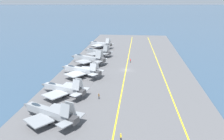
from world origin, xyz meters
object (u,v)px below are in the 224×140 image
(parked_jet_nearest, at_px, (49,112))
(parked_jet_sixth, at_px, (101,44))
(parked_jet_second, at_px, (63,88))
(parked_jet_third, at_px, (81,70))
(parked_jet_fifth, at_px, (98,51))
(crew_red_vest, at_px, (130,61))
(parked_jet_fourth, at_px, (88,58))
(crew_yellow_vest, at_px, (121,137))
(crew_brown_vest, at_px, (99,96))

(parked_jet_nearest, height_order, parked_jet_sixth, parked_jet_nearest)
(parked_jet_second, xyz_separation_m, parked_jet_third, (17.99, -1.01, 0.17))
(parked_jet_second, height_order, parked_jet_fifth, parked_jet_fifth)
(parked_jet_nearest, height_order, crew_red_vest, parked_jet_nearest)
(parked_jet_third, xyz_separation_m, crew_red_vest, (21.48, -17.25, -1.50))
(parked_jet_fourth, bearing_deg, parked_jet_nearest, -178.15)
(parked_jet_sixth, bearing_deg, crew_red_vest, -148.56)
(parked_jet_fourth, relative_size, crew_yellow_vest, 10.07)
(parked_jet_sixth, bearing_deg, parked_jet_second, 179.88)
(crew_brown_vest, relative_size, crew_red_vest, 1.04)
(parked_jet_sixth, height_order, crew_red_vest, parked_jet_sixth)
(parked_jet_second, xyz_separation_m, parked_jet_fifth, (49.88, -1.67, 0.08))
(parked_jet_nearest, bearing_deg, parked_jet_fourth, 1.85)
(parked_jet_sixth, xyz_separation_m, crew_brown_vest, (-70.36, -10.68, -1.60))
(crew_yellow_vest, bearing_deg, parked_jet_fourth, 18.36)
(parked_jet_third, bearing_deg, parked_jet_fourth, 3.53)
(crew_red_vest, bearing_deg, crew_brown_vest, 169.67)
(parked_jet_fourth, distance_m, parked_jet_fifth, 14.97)
(parked_jet_fourth, relative_size, crew_red_vest, 10.19)
(parked_jet_nearest, distance_m, parked_jet_third, 33.24)
(parked_jet_second, distance_m, crew_yellow_vest, 28.13)
(parked_jet_nearest, bearing_deg, crew_brown_vest, -33.48)
(parked_jet_second, bearing_deg, parked_jet_fifth, -1.91)
(crew_red_vest, bearing_deg, parked_jet_fifth, 57.89)
(parked_jet_nearest, distance_m, crew_red_vest, 57.22)
(parked_jet_fifth, bearing_deg, crew_red_vest, -122.11)
(parked_jet_fourth, bearing_deg, crew_brown_vest, -163.32)
(parked_jet_sixth, bearing_deg, crew_brown_vest, -171.37)
(parked_jet_sixth, distance_m, crew_red_vest, 34.75)
(parked_jet_third, height_order, crew_red_vest, parked_jet_third)
(parked_jet_second, xyz_separation_m, crew_red_vest, (39.47, -18.25, -1.33))
(parked_jet_second, bearing_deg, parked_jet_third, -3.20)
(crew_yellow_vest, bearing_deg, crew_red_vest, 0.30)
(crew_yellow_vest, bearing_deg, parked_jet_sixth, 11.55)
(parked_jet_nearest, relative_size, crew_red_vest, 9.87)
(parked_jet_third, xyz_separation_m, crew_yellow_vest, (-39.08, -17.57, -1.49))
(parked_jet_fifth, bearing_deg, parked_jet_nearest, 179.93)
(parked_jet_third, xyz_separation_m, parked_jet_sixth, (51.10, 0.86, 0.14))
(crew_yellow_vest, bearing_deg, parked_jet_third, 24.21)
(parked_jet_fourth, xyz_separation_m, crew_red_vest, (4.46, -18.30, -1.62))
(crew_brown_vest, bearing_deg, parked_jet_third, 27.01)
(parked_jet_fourth, bearing_deg, parked_jet_fifth, -6.56)
(parked_jet_fourth, height_order, crew_red_vest, parked_jet_fourth)
(parked_jet_nearest, distance_m, parked_jet_second, 15.33)
(parked_jet_third, xyz_separation_m, parked_jet_fifth, (31.89, -0.66, -0.09))
(crew_brown_vest, bearing_deg, parked_jet_fifth, 10.15)
(crew_red_vest, bearing_deg, parked_jet_second, 155.18)
(parked_jet_sixth, height_order, crew_brown_vest, parked_jet_sixth)
(parked_jet_second, xyz_separation_m, crew_brown_vest, (-1.27, -10.83, -1.29))
(parked_jet_fifth, xyz_separation_m, parked_jet_sixth, (19.21, 1.52, 0.23))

